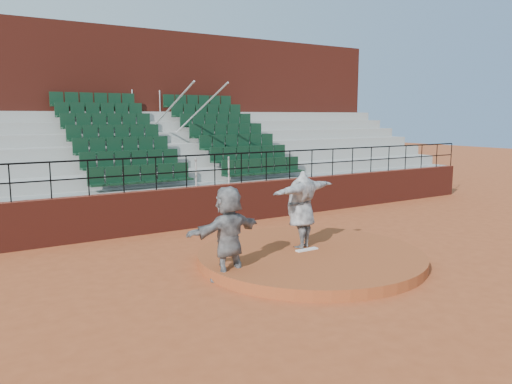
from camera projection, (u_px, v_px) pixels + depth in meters
ground at (310, 261)px, 12.22m from camera, size 90.00×90.00×0.00m
pitchers_mound at (311, 256)px, 12.20m from camera, size 5.50×5.50×0.25m
pitching_rubber at (307, 250)px, 12.30m from camera, size 0.60×0.15×0.03m
boundary_wall at (215, 205)px, 16.30m from camera, size 24.00×0.30×1.30m
wall_railing at (215, 163)px, 16.09m from camera, size 24.04×0.05×1.03m
seating_deck at (171, 171)px, 19.22m from camera, size 24.00×5.97×4.63m
press_box_facade at (135, 115)px, 22.21m from camera, size 24.00×3.00×7.10m
pitcher at (301, 209)px, 12.44m from camera, size 2.48×1.33×1.94m
fielder at (228, 234)px, 10.69m from camera, size 2.00×0.97×2.07m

